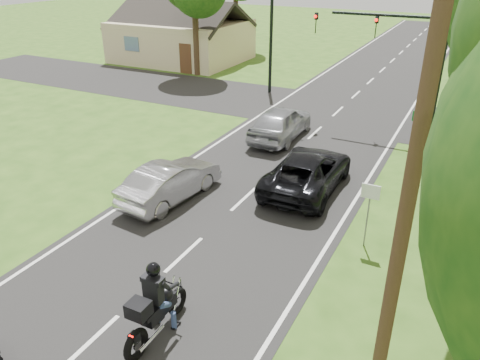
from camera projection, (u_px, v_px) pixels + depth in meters
name	position (u px, v px, depth m)	size (l,w,h in m)	color
ground	(184.00, 255.00, 14.13)	(140.00, 140.00, 0.00)	#2C4F16
road	(301.00, 146.00, 22.12)	(8.00, 100.00, 0.01)	black
cross_road	(338.00, 111.00, 26.92)	(60.00, 7.00, 0.01)	black
motorcycle_rider	(154.00, 309.00, 10.79)	(0.68, 2.39, 2.06)	black
dark_suv	(308.00, 171.00, 17.80)	(2.40, 5.21, 1.45)	black
silver_sedan	(170.00, 181.00, 17.03)	(1.50, 4.32, 1.42)	#9E9EA2
silver_suv	(281.00, 122.00, 22.69)	(1.91, 4.75, 1.62)	#999BA1
traffic_signal	(402.00, 49.00, 22.14)	(6.38, 0.44, 6.00)	black
signal_pole_far	(271.00, 45.00, 29.35)	(0.20, 0.20, 6.00)	black
utility_pole_near	(415.00, 162.00, 7.75)	(1.60, 0.28, 10.00)	#4E3323
sign_white	(370.00, 200.00, 13.87)	(0.55, 0.07, 2.12)	slate
sign_green	(418.00, 123.00, 20.19)	(0.55, 0.07, 2.12)	slate
house	(181.00, 39.00, 39.14)	(10.20, 8.00, 4.84)	tan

